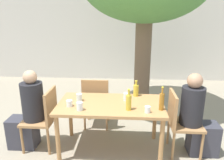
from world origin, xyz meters
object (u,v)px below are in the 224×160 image
Objects in this scene: oil_cruet_2 at (136,90)px; drinking_glass_2 at (69,103)px; amber_bottle_1 at (162,101)px; drinking_glass_1 at (126,97)px; person_seated_1 at (197,119)px; drinking_glass_3 at (79,97)px; dining_table_front at (111,109)px; drinking_glass_4 at (80,106)px; person_seated_0 at (28,115)px; patio_chair_2 at (96,100)px; patio_chair_0 at (44,116)px; patio_chair_1 at (180,119)px; oil_cruet_0 at (129,102)px; drinking_glass_0 at (148,109)px.

oil_cruet_2 reaches higher than drinking_glass_2.
drinking_glass_1 is (-0.46, 0.29, -0.07)m from amber_bottle_1.
person_seated_1 is 1.68m from drinking_glass_3.
amber_bottle_1 is (0.67, -0.17, 0.21)m from dining_table_front.
drinking_glass_4 is at bearing -77.02° from drinking_glass_3.
patio_chair_2 is at bearing 124.73° from person_seated_0.
patio_chair_2 is 0.85m from drinking_glass_2.
patio_chair_0 and patio_chair_1 have the same top height.
patio_chair_1 is 2.17m from person_seated_0.
person_seated_1 is at bearing 90.00° from person_seated_0.
person_seated_0 is at bearing -180.00° from dining_table_front.
drinking_glass_4 is (0.17, -0.11, 0.01)m from drinking_glass_2.
person_seated_1 is 0.95m from oil_cruet_2.
patio_chair_0 is at bearing 90.00° from person_seated_0.
drinking_glass_4 is at bearing -175.24° from oil_cruet_0.
person_seated_0 is at bearing 90.00° from person_seated_1.
person_seated_0 is 13.84× the size of drinking_glass_2.
oil_cruet_0 is 2.67× the size of drinking_glass_3.
patio_chair_2 is at bearing 131.06° from drinking_glass_0.
drinking_glass_3 is (-0.81, -0.25, -0.04)m from oil_cruet_2.
drinking_glass_1 is at bearing 80.99° from patio_chair_1.
dining_table_front is 0.98m from patio_chair_1.
patio_chair_0 is 0.24m from person_seated_0.
dining_table_front is 0.28m from drinking_glass_1.
patio_chair_2 reaches higher than drinking_glass_1.
oil_cruet_0 is (-0.96, -0.19, 0.32)m from person_seated_1.
oil_cruet_2 is 2.18× the size of drinking_glass_1.
person_seated_1 reaches higher than oil_cruet_2.
drinking_glass_3 is (-0.67, -0.06, -0.00)m from drinking_glass_1.
dining_table_front is 5.16× the size of oil_cruet_0.
drinking_glass_2 is at bearing 78.49° from person_seated_0.
person_seated_0 is at bearing -175.13° from drinking_glass_3.
dining_table_front is 1.62× the size of patio_chair_1.
drinking_glass_4 is at bearing 100.33° from patio_chair_1.
drinking_glass_1 is at bearing 18.51° from drinking_glass_2.
oil_cruet_2 is 0.59m from drinking_glass_0.
drinking_glass_4 reaches higher than drinking_glass_3.
dining_table_front is 0.72m from amber_bottle_1.
dining_table_front is 6.03× the size of oil_cruet_2.
drinking_glass_3 is 0.32m from drinking_glass_4.
patio_chair_0 is at bearing 170.94° from oil_cruet_0.
person_seated_1 is 1.03m from oil_cruet_0.
person_seated_1 is at bearing -20.48° from oil_cruet_2.
person_seated_1 is at bearing 8.80° from drinking_glass_4.
amber_bottle_1 is at bearing 84.85° from person_seated_0.
drinking_glass_3 is 0.98× the size of drinking_glass_4.
amber_bottle_1 reaches higher than drinking_glass_3.
drinking_glass_1 is 1.30× the size of drinking_glass_2.
oil_cruet_0 reaches higher than oil_cruet_2.
drinking_glass_2 is (-0.76, -0.25, -0.01)m from drinking_glass_1.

